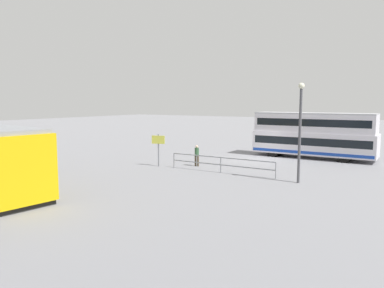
{
  "coord_description": "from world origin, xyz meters",
  "views": [
    {
      "loc": [
        -10.9,
        28.48,
        4.78
      ],
      "look_at": [
        2.99,
        5.96,
        1.71
      ],
      "focal_mm": 34.02,
      "sensor_mm": 36.0,
      "label": 1
    }
  ],
  "objects_px": {
    "double_decker_bus": "(313,135)",
    "pedestrian_near_railing": "(197,154)",
    "info_sign": "(158,144)",
    "street_lamp": "(300,124)"
  },
  "relations": [
    {
      "from": "double_decker_bus",
      "to": "info_sign",
      "type": "xyz_separation_m",
      "value": [
        8.79,
        10.17,
        -0.33
      ]
    },
    {
      "from": "pedestrian_near_railing",
      "to": "info_sign",
      "type": "height_order",
      "value": "info_sign"
    },
    {
      "from": "double_decker_bus",
      "to": "info_sign",
      "type": "bearing_deg",
      "value": 49.16
    },
    {
      "from": "info_sign",
      "to": "street_lamp",
      "type": "height_order",
      "value": "street_lamp"
    },
    {
      "from": "double_decker_bus",
      "to": "pedestrian_near_railing",
      "type": "relative_size",
      "value": 6.37
    },
    {
      "from": "pedestrian_near_railing",
      "to": "street_lamp",
      "type": "bearing_deg",
      "value": 168.29
    },
    {
      "from": "info_sign",
      "to": "street_lamp",
      "type": "bearing_deg",
      "value": 179.47
    },
    {
      "from": "info_sign",
      "to": "double_decker_bus",
      "type": "bearing_deg",
      "value": -130.84
    },
    {
      "from": "double_decker_bus",
      "to": "pedestrian_near_railing",
      "type": "height_order",
      "value": "double_decker_bus"
    },
    {
      "from": "info_sign",
      "to": "street_lamp",
      "type": "xyz_separation_m",
      "value": [
        -10.41,
        0.1,
        1.85
      ]
    }
  ]
}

